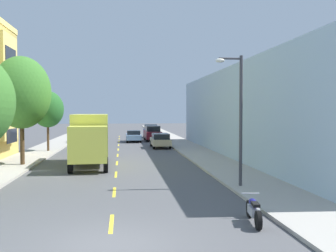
{
  "coord_description": "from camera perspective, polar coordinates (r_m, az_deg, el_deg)",
  "views": [
    {
      "loc": [
        0.36,
        -10.7,
        3.75
      ],
      "look_at": [
        5.02,
        27.43,
        2.29
      ],
      "focal_mm": 40.54,
      "sensor_mm": 36.0,
      "label": 1
    }
  ],
  "objects": [
    {
      "name": "lane_centerline_dashes",
      "position": [
        35.4,
        -7.54,
        -3.92
      ],
      "size": [
        0.14,
        47.2,
        0.01
      ],
      "color": "yellow",
      "rests_on": "ground_plane"
    },
    {
      "name": "ground_plane",
      "position": [
        40.87,
        -7.46,
        -3.11
      ],
      "size": [
        160.0,
        160.0,
        0.0
      ],
      "primitive_type": "plane",
      "color": "#4C4C4F"
    },
    {
      "name": "apartment_block_opposite",
      "position": [
        33.47,
        16.52,
        1.91
      ],
      "size": [
        10.0,
        36.0,
        7.3
      ],
      "primitive_type": "cube",
      "color": "#9EB7CC",
      "rests_on": "ground_plane"
    },
    {
      "name": "sidewalk_left",
      "position": [
        39.58,
        -17.84,
        -3.27
      ],
      "size": [
        3.2,
        120.0,
        0.14
      ],
      "primitive_type": "cube",
      "color": "#A39E93",
      "rests_on": "ground_plane"
    },
    {
      "name": "parked_wagon_champagne",
      "position": [
        39.44,
        -1.17,
        -2.11
      ],
      "size": [
        1.84,
        4.71,
        1.5
      ],
      "color": "tan",
      "rests_on": "ground_plane"
    },
    {
      "name": "street_tree_third",
      "position": [
        36.62,
        -17.63,
        2.41
      ],
      "size": [
        2.89,
        2.89,
        5.51
      ],
      "color": "#47331E",
      "rests_on": "sidewalk_left"
    },
    {
      "name": "parked_motorcycle",
      "position": [
        13.36,
        12.75,
        -12.34
      ],
      "size": [
        0.62,
        2.05,
        0.9
      ],
      "color": "black",
      "rests_on": "ground_plane"
    },
    {
      "name": "street_lamp",
      "position": [
        18.66,
        10.43,
        2.38
      ],
      "size": [
        1.35,
        0.28,
        6.31
      ],
      "color": "#38383D",
      "rests_on": "sidewalk_right"
    },
    {
      "name": "moving_sky_sedan",
      "position": [
        47.19,
        -5.21,
        -1.49
      ],
      "size": [
        1.8,
        4.5,
        1.43
      ],
      "color": "#7A9EC6",
      "rests_on": "ground_plane"
    },
    {
      "name": "parked_sedan_silver",
      "position": [
        60.78,
        -11.5,
        -0.71
      ],
      "size": [
        1.86,
        4.52,
        1.43
      ],
      "color": "#B2B5BA",
      "rests_on": "ground_plane"
    },
    {
      "name": "street_tree_second",
      "position": [
        27.7,
        -21.16,
        4.7
      ],
      "size": [
        3.92,
        3.92,
        7.37
      ],
      "color": "#47331E",
      "rests_on": "sidewalk_left"
    },
    {
      "name": "sidewalk_right",
      "position": [
        39.45,
        2.9,
        -3.18
      ],
      "size": [
        3.2,
        120.0,
        0.14
      ],
      "primitive_type": "cube",
      "color": "#A39E93",
      "rests_on": "ground_plane"
    },
    {
      "name": "parked_suv_burgundy",
      "position": [
        48.85,
        -2.34,
        -1.08
      ],
      "size": [
        2.05,
        4.84,
        1.93
      ],
      "color": "maroon",
      "rests_on": "ground_plane"
    },
    {
      "name": "parked_suv_navy",
      "position": [
        54.6,
        -2.65,
        -0.74
      ],
      "size": [
        2.05,
        4.84,
        1.93
      ],
      "color": "navy",
      "rests_on": "ground_plane"
    },
    {
      "name": "delivery_box_truck",
      "position": [
        26.71,
        -11.62,
        -1.66
      ],
      "size": [
        2.68,
        7.6,
        3.56
      ],
      "color": "#D8D84C",
      "rests_on": "ground_plane"
    },
    {
      "name": "parked_sedan_black",
      "position": [
        46.61,
        -12.81,
        -1.58
      ],
      "size": [
        1.86,
        4.52,
        1.43
      ],
      "color": "black",
      "rests_on": "ground_plane"
    }
  ]
}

